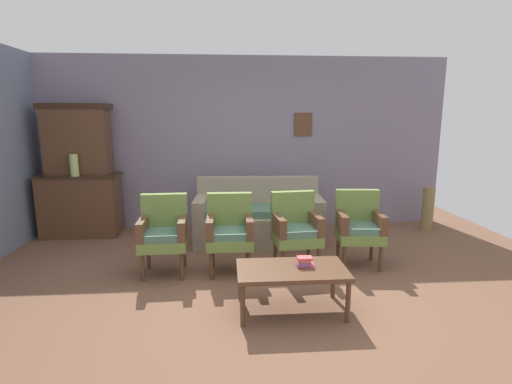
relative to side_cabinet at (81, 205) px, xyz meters
name	(u,v)px	position (x,y,z in m)	size (l,w,h in m)	color
ground_plane	(261,295)	(2.52, -2.25, -0.47)	(7.68, 7.68, 0.00)	brown
wall_back_with_decor	(247,143)	(2.53, 0.38, 0.88)	(6.40, 0.09, 2.70)	gray
side_cabinet	(81,205)	(0.00, 0.00, 0.00)	(1.16, 0.55, 0.93)	brown
cabinet_upper_hutch	(77,139)	(0.00, 0.08, 0.98)	(0.99, 0.38, 1.03)	brown
vase_on_cabinet	(74,165)	(0.02, -0.18, 0.62)	(0.12, 0.12, 0.32)	#B4C46E
floral_couch	(258,219)	(2.64, -0.50, -0.14)	(1.81, 0.88, 0.90)	gray
armchair_near_couch_end	(164,231)	(1.47, -1.58, 0.03)	(0.54, 0.51, 0.90)	olive
armchair_row_middle	(230,229)	(2.22, -1.58, 0.03)	(0.52, 0.49, 0.90)	olive
armchair_near_cabinet	(296,227)	(3.00, -1.54, 0.03)	(0.57, 0.54, 0.90)	olive
armchair_by_doorway	(359,225)	(3.77, -1.49, 0.03)	(0.56, 0.54, 0.90)	olive
coffee_table	(292,273)	(2.78, -2.59, -0.09)	(1.00, 0.56, 0.42)	brown
book_stack_on_table	(304,262)	(2.90, -2.54, 0.00)	(0.16, 0.13, 0.09)	#E55C89
floor_vase_by_wall	(428,209)	(5.37, -0.10, -0.13)	(0.18, 0.18, 0.67)	olive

